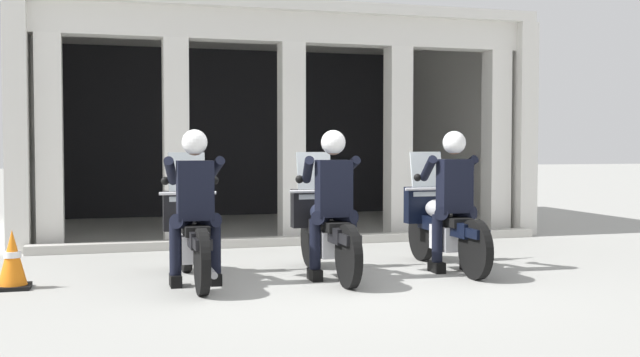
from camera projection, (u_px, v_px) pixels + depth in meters
The scene contains 10 objects.
ground_plane at pixel (273, 244), 10.89m from camera, with size 80.00×80.00×0.00m, color #999993.
station_building at pixel (258, 104), 13.66m from camera, with size 7.91×5.10×3.54m.
kerb_strip at pixel (300, 241), 10.86m from camera, with size 7.41×0.24×0.12m, color #B7B5AD.
motorcycle_left at pixel (192, 233), 7.95m from camera, with size 0.62×2.04×1.35m.
police_officer_left at pixel (195, 193), 7.66m from camera, with size 0.63×0.61×1.58m.
motorcycle_center at pixel (325, 230), 8.31m from camera, with size 0.62×2.04×1.35m.
police_officer_center at pixel (333, 191), 8.02m from camera, with size 0.63×0.61×1.58m.
motorcycle_right at pixel (442, 225), 8.80m from camera, with size 0.62×2.04×1.35m.
police_officer_right at pixel (453, 189), 8.51m from camera, with size 0.63×0.61×1.58m.
traffic_cone_flank at pixel (12, 260), 7.50m from camera, with size 0.34×0.34×0.59m.
Camera 1 is at (-2.35, -7.60, 1.42)m, focal length 42.55 mm.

